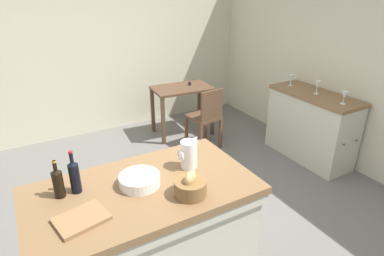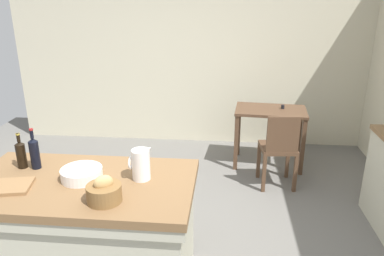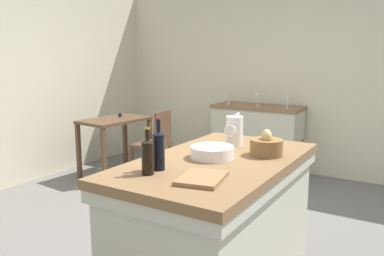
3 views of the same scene
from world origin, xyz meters
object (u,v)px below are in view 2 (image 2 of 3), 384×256
at_px(pitcher, 141,164).
at_px(cutting_board, 8,187).
at_px(writing_desk, 270,119).
at_px(wine_bottle_dark, 35,152).
at_px(wine_bottle_amber, 21,154).
at_px(wash_bowl, 82,174).
at_px(bread_basket, 104,192).
at_px(wooden_chair, 279,148).
at_px(island_table, 86,231).

distance_m(pitcher, cutting_board, 0.92).
distance_m(writing_desk, wine_bottle_dark, 3.02).
bearing_deg(wine_bottle_amber, wash_bowl, -14.93).
bearing_deg(bread_basket, wine_bottle_dark, 147.80).
bearing_deg(wash_bowl, wooden_chair, 46.29).
bearing_deg(cutting_board, writing_desk, 51.02).
xyz_separation_m(writing_desk, wine_bottle_amber, (-2.13, -2.22, 0.38)).
relative_size(island_table, wash_bowl, 5.49).
height_order(wash_bowl, wine_bottle_amber, wine_bottle_amber).
bearing_deg(island_table, wash_bowl, 95.10).
bearing_deg(pitcher, wine_bottle_amber, 174.06).
height_order(wooden_chair, bread_basket, bread_basket).
xyz_separation_m(wash_bowl, wine_bottle_amber, (-0.52, 0.14, 0.07)).
bearing_deg(island_table, writing_desk, 56.33).
bearing_deg(pitcher, bread_basket, -117.26).
height_order(wash_bowl, bread_basket, bread_basket).
height_order(wine_bottle_dark, wine_bottle_amber, wine_bottle_dark).
bearing_deg(wine_bottle_dark, wooden_chair, 37.52).
bearing_deg(island_table, wooden_chair, 47.01).
bearing_deg(writing_desk, wine_bottle_dark, -132.27).
height_order(cutting_board, wine_bottle_amber, wine_bottle_amber).
xyz_separation_m(cutting_board, wine_bottle_dark, (0.04, 0.32, 0.12)).
relative_size(wash_bowl, wine_bottle_dark, 0.92).
bearing_deg(wooden_chair, writing_desk, 94.33).
distance_m(wash_bowl, wine_bottle_dark, 0.45).
bearing_deg(bread_basket, wash_bowl, 132.46).
bearing_deg(wooden_chair, wine_bottle_amber, -143.89).
bearing_deg(writing_desk, bread_basket, -116.90).
xyz_separation_m(bread_basket, cutting_board, (-0.72, 0.10, -0.05)).
height_order(pitcher, cutting_board, pitcher).
xyz_separation_m(island_table, wooden_chair, (1.65, 1.77, 0.01)).
relative_size(wooden_chair, pitcher, 3.42).
bearing_deg(cutting_board, wine_bottle_amber, 101.94).
height_order(wash_bowl, cutting_board, wash_bowl).
bearing_deg(wine_bottle_amber, wine_bottle_dark, 0.31).
height_order(writing_desk, bread_basket, bread_basket).
xyz_separation_m(island_table, bread_basket, (0.26, -0.24, 0.49)).
xyz_separation_m(island_table, wine_bottle_dark, (-0.42, 0.18, 0.55)).
distance_m(writing_desk, wooden_chair, 0.65).
bearing_deg(bread_basket, writing_desk, 63.10).
relative_size(pitcher, wine_bottle_amber, 0.96).
relative_size(island_table, bread_basket, 7.18).
relative_size(pitcher, bread_basket, 1.19).
distance_m(writing_desk, wine_bottle_amber, 3.10).
height_order(wooden_chair, wine_bottle_dark, wine_bottle_dark).
xyz_separation_m(writing_desk, wash_bowl, (-1.60, -2.36, 0.31)).
bearing_deg(wash_bowl, wine_bottle_amber, 165.07).
bearing_deg(pitcher, wooden_chair, 54.06).
distance_m(island_table, wine_bottle_amber, 0.77).
bearing_deg(wine_bottle_dark, writing_desk, 47.73).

